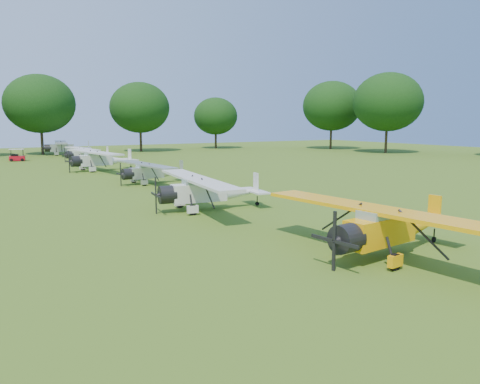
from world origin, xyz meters
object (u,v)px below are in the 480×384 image
object	(u,v)px
aircraft_6	(86,153)
golf_cart	(17,157)
aircraft_4	(151,171)
aircraft_7	(66,147)
aircraft_3	(207,189)
aircraft_2	(388,224)
aircraft_5	(100,158)

from	to	relation	value
aircraft_6	golf_cart	size ratio (longest dim) A/B	4.74
aircraft_4	aircraft_7	xyz separation A→B (m)	(-0.10, 40.17, 0.23)
aircraft_3	aircraft_7	bearing A→B (deg)	95.08
aircraft_2	golf_cart	distance (m)	58.08
aircraft_3	aircraft_4	xyz separation A→B (m)	(1.25, 13.47, -0.15)
aircraft_2	aircraft_5	world-z (taller)	aircraft_5
aircraft_5	aircraft_2	bearing A→B (deg)	-96.38
aircraft_2	aircraft_3	bearing A→B (deg)	91.48
aircraft_7	golf_cart	bearing A→B (deg)	-124.19
aircraft_3	aircraft_2	bearing A→B (deg)	-75.12
aircraft_4	aircraft_6	distance (m)	26.23
aircraft_5	golf_cart	world-z (taller)	aircraft_5
aircraft_4	golf_cart	size ratio (longest dim) A/B	4.63
aircraft_2	aircraft_4	xyz separation A→B (m)	(-0.65, 26.09, -0.17)
aircraft_7	aircraft_2	bearing A→B (deg)	-81.68
aircraft_5	aircraft_7	bearing A→B (deg)	78.49
aircraft_4	aircraft_5	world-z (taller)	aircraft_5
aircraft_6	aircraft_7	distance (m)	13.95
aircraft_2	aircraft_3	size ratio (longest dim) A/B	1.01
aircraft_5	golf_cart	size ratio (longest dim) A/B	5.61
aircraft_3	aircraft_4	distance (m)	13.53
aircraft_7	golf_cart	size ratio (longest dim) A/B	5.59
aircraft_2	aircraft_7	xyz separation A→B (m)	(-0.75, 66.27, 0.06)
aircraft_3	aircraft_4	bearing A→B (deg)	91.01
aircraft_4	aircraft_5	xyz separation A→B (m)	(-1.23, 13.16, 0.24)
aircraft_3	aircraft_6	distance (m)	39.72
aircraft_4	aircraft_6	bearing A→B (deg)	84.73
aircraft_3	aircraft_4	size ratio (longest dim) A/B	1.13
aircraft_3	aircraft_6	world-z (taller)	aircraft_3
aircraft_2	aircraft_6	distance (m)	52.33
aircraft_2	aircraft_4	size ratio (longest dim) A/B	1.15
aircraft_3	aircraft_7	xyz separation A→B (m)	(1.15, 53.64, 0.08)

